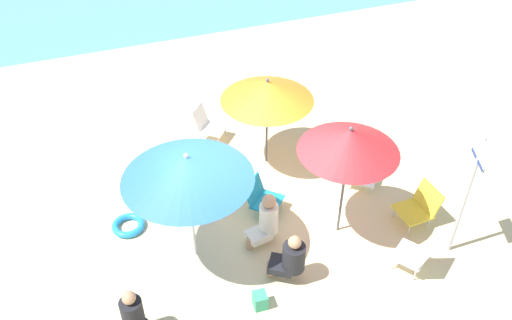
% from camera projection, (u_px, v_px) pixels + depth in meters
% --- Properties ---
extents(ground_plane, '(40.00, 40.00, 0.00)m').
position_uv_depth(ground_plane, '(238.00, 222.00, 9.00)').
color(ground_plane, beige).
extents(umbrella_blue, '(1.87, 1.87, 2.01)m').
position_uv_depth(umbrella_blue, '(187.00, 168.00, 7.34)').
color(umbrella_blue, silver).
rests_on(umbrella_blue, ground_plane).
extents(umbrella_orange, '(1.65, 1.65, 1.80)m').
position_uv_depth(umbrella_orange, '(267.00, 91.00, 9.29)').
color(umbrella_orange, '#4C4C51').
rests_on(umbrella_orange, ground_plane).
extents(umbrella_red, '(1.51, 1.51, 2.07)m').
position_uv_depth(umbrella_red, '(349.00, 141.00, 7.71)').
color(umbrella_red, '#4C4C51').
rests_on(umbrella_red, ground_plane).
extents(beach_chair_a, '(0.62, 0.56, 0.66)m').
position_uv_depth(beach_chair_a, '(420.00, 205.00, 8.82)').
color(beach_chair_a, gold).
rests_on(beach_chair_a, ground_plane).
extents(beach_chair_b, '(0.74, 0.72, 0.67)m').
position_uv_depth(beach_chair_b, '(207.00, 124.00, 10.64)').
color(beach_chair_b, white).
rests_on(beach_chair_b, ground_plane).
extents(beach_chair_c, '(0.77, 0.77, 0.55)m').
position_uv_depth(beach_chair_c, '(364.00, 169.00, 9.64)').
color(beach_chair_c, white).
rests_on(beach_chair_c, ground_plane).
extents(beach_chair_d, '(0.71, 0.73, 0.69)m').
position_uv_depth(beach_chair_d, '(419.00, 254.00, 7.97)').
color(beach_chair_d, white).
rests_on(beach_chair_d, ground_plane).
extents(beach_chair_e, '(0.68, 0.69, 0.61)m').
position_uv_depth(beach_chair_e, '(212.00, 181.00, 9.28)').
color(beach_chair_e, navy).
rests_on(beach_chair_e, ground_plane).
extents(beach_chair_f, '(0.75, 0.75, 0.60)m').
position_uv_depth(beach_chair_f, '(261.00, 197.00, 9.01)').
color(beach_chair_f, teal).
rests_on(beach_chair_f, ground_plane).
extents(person_a, '(0.46, 0.53, 0.90)m').
position_uv_depth(person_a, '(136.00, 318.00, 7.03)').
color(person_a, black).
rests_on(person_a, ground_plane).
extents(person_b, '(0.56, 0.51, 0.90)m').
position_uv_depth(person_b, '(290.00, 258.00, 7.79)').
color(person_b, black).
rests_on(person_b, ground_plane).
extents(person_c, '(0.54, 0.36, 0.97)m').
position_uv_depth(person_c, '(266.00, 220.00, 8.37)').
color(person_c, silver).
rests_on(person_c, ground_plane).
extents(warning_sign, '(0.21, 0.47, 2.21)m').
position_uv_depth(warning_sign, '(471.00, 181.00, 7.62)').
color(warning_sign, '#ADADB2').
rests_on(warning_sign, ground_plane).
extents(swim_ring, '(0.54, 0.54, 0.11)m').
position_uv_depth(swim_ring, '(128.00, 225.00, 8.85)').
color(swim_ring, '#238CD8').
rests_on(swim_ring, ground_plane).
extents(beach_bag, '(0.21, 0.22, 0.25)m').
position_uv_depth(beach_bag, '(260.00, 300.00, 7.61)').
color(beach_bag, '#389970').
rests_on(beach_bag, ground_plane).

